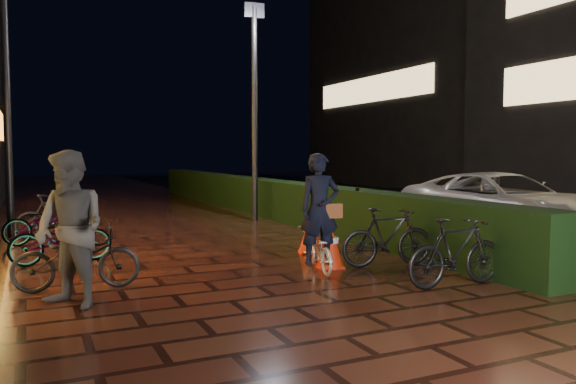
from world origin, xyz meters
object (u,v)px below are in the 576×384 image
cyclist (319,228)px  traffic_barrier (320,239)px  bystander_person (70,229)px  van (502,203)px  cart_assembly (357,212)px

cyclist → traffic_barrier: (0.45, 0.81, -0.30)m
cyclist → traffic_barrier: size_ratio=1.03×
bystander_person → van: bearing=67.7°
bystander_person → cart_assembly: size_ratio=1.62×
traffic_barrier → cart_assembly: size_ratio=1.55×
traffic_barrier → bystander_person: bearing=-160.8°
traffic_barrier → cart_assembly: cart_assembly is taller
bystander_person → cyclist: size_ratio=1.02×
cart_assembly → bystander_person: bearing=-152.3°
bystander_person → cyclist: bearing=62.0°
cyclist → traffic_barrier: cyclist is taller
van → cyclist: cyclist is taller
van → cart_assembly: bearing=165.6°
van → cart_assembly: 3.32m
van → traffic_barrier: (-4.93, -0.94, -0.32)m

